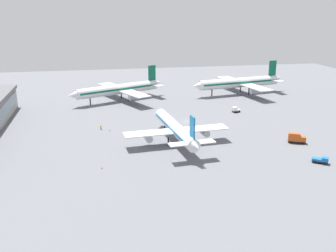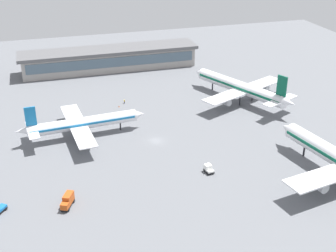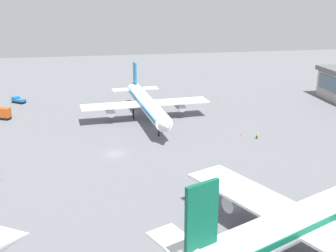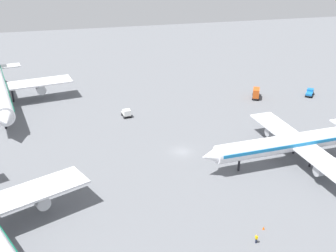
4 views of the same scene
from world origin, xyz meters
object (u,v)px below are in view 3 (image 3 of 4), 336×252
safety_cone_near_gate (241,135)px  safety_cone_mid_apron (217,100)px  airplane_taxiing (311,216)px  airplane_distant (147,103)px  catering_truck (1,113)px  pushback_tractor (18,100)px  ground_crew_worker (257,135)px

safety_cone_near_gate → safety_cone_mid_apron: bearing=-6.5°
airplane_taxiing → safety_cone_mid_apron: (82.19, -11.47, -5.37)m
airplane_taxiing → airplane_distant: size_ratio=1.10×
airplane_taxiing → catering_truck: bearing=101.4°
safety_cone_near_gate → safety_cone_mid_apron: (34.17, -3.91, 0.00)m
airplane_distant → pushback_tractor: 45.57m
ground_crew_worker → airplane_distant: bearing=27.1°
safety_cone_near_gate → safety_cone_mid_apron: size_ratio=1.00×
airplane_distant → safety_cone_near_gate: 27.10m
airplane_taxiing → safety_cone_near_gate: bearing=56.7°
catering_truck → pushback_tractor: size_ratio=1.26×
pushback_tractor → safety_cone_near_gate: pushback_tractor is taller
catering_truck → pushback_tractor: (17.37, -1.87, -0.73)m
airplane_taxiing → safety_cone_mid_apron: bearing=57.7°
airplane_taxiing → pushback_tractor: size_ratio=10.40×
airplane_distant → catering_truck: airplane_distant is taller
safety_cone_mid_apron → catering_truck: bearing=98.1°
airplane_taxiing → ground_crew_worker: size_ratio=28.91×
airplane_taxiing → safety_cone_mid_apron: airplane_taxiing is taller
ground_crew_worker → safety_cone_mid_apron: bearing=-25.5°
pushback_tractor → safety_cone_near_gate: size_ratio=7.74×
catering_truck → ground_crew_worker: 69.03m
airplane_distant → safety_cone_mid_apron: airplane_distant is taller
airplane_taxiing → airplane_distant: bearing=77.4°
catering_truck → airplane_taxiing: bearing=151.6°
pushback_tractor → safety_cone_near_gate: (-42.42, -58.28, -0.67)m
catering_truck → safety_cone_near_gate: size_ratio=9.78×
airplane_distant → safety_cone_mid_apron: bearing=120.4°
airplane_taxiing → ground_crew_worker: airplane_taxiing is taller
airplane_distant → ground_crew_worker: size_ratio=26.24×
airplane_distant → airplane_taxiing: bearing=6.9°
airplane_distant → safety_cone_near_gate: (-16.53, -20.98, -4.55)m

